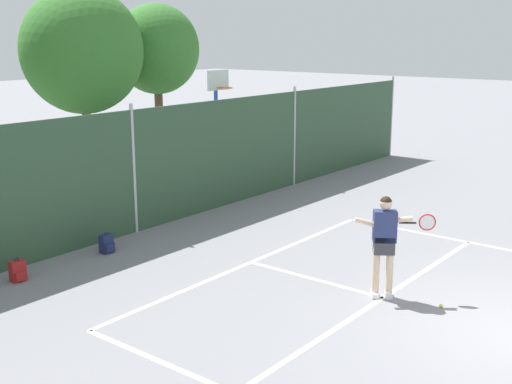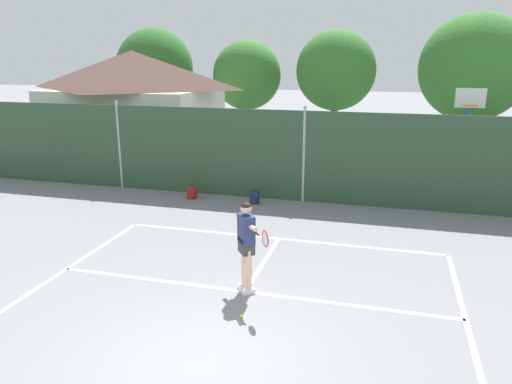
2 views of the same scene
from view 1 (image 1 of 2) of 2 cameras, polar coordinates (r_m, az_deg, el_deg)
court_markings at (r=11.40m, az=19.32°, el=-10.87°), size 8.30×11.10×0.01m
chainlink_fence at (r=15.53m, az=-10.59°, el=1.72°), size 26.09×0.09×3.05m
basketball_hoop at (r=20.04m, az=-3.36°, el=7.02°), size 0.90×0.67×3.55m
tennis_player at (r=11.70m, az=11.16°, el=-3.91°), size 0.96×1.14×1.85m
tennis_ball at (r=11.85m, az=15.80°, el=-9.50°), size 0.07×0.07×0.07m
backpack_red at (r=13.31m, az=-19.99°, el=-6.50°), size 0.29×0.26×0.46m
backpack_navy at (r=14.46m, az=-12.85°, el=-4.43°), size 0.28×0.24×0.46m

